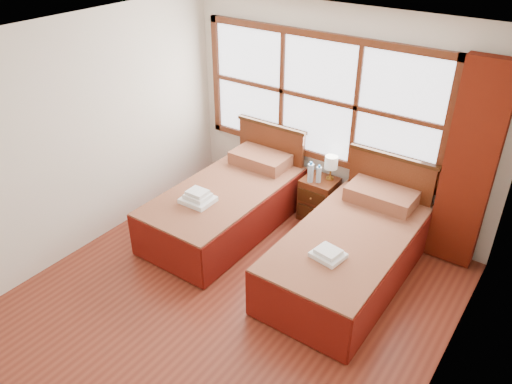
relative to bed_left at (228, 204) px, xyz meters
The scene contains 15 objects.
floor 1.51m from the bed_left, 54.40° to the right, with size 4.50×4.50×0.00m, color maroon.
ceiling 2.71m from the bed_left, 54.40° to the right, with size 4.50×4.50×0.00m, color white.
wall_back 1.67m from the bed_left, 50.89° to the left, with size 4.00×4.00×0.00m, color silver.
wall_left 1.92m from the bed_left, 133.71° to the right, with size 4.50×4.50×0.00m, color silver.
wall_right 3.25m from the bed_left, 22.72° to the right, with size 4.50×4.50×0.00m, color silver.
window 1.67m from the bed_left, 59.15° to the left, with size 3.16×0.06×1.56m.
curtain 2.75m from the bed_left, 20.40° to the left, with size 0.50×0.16×2.30m, color #5F1609.
bed_left is the anchor object (origin of this frame).
bed_right 1.66m from the bed_left, ahead, with size 1.11×2.15×1.08m.
nightstand 1.15m from the bed_left, 44.05° to the left, with size 0.42×0.42×0.56m.
towels_left 0.56m from the bed_left, 97.09° to the right, with size 0.36×0.31×0.15m.
towels_right 1.75m from the bed_left, 17.89° to the right, with size 0.33×0.30×0.09m.
lamp 1.35m from the bed_left, 44.28° to the left, with size 0.16×0.16×0.31m.
bottle_near 1.08m from the bed_left, 42.61° to the left, with size 0.07×0.07×0.27m.
bottle_far 1.16m from the bed_left, 41.31° to the left, with size 0.06×0.06×0.23m.
Camera 1 is at (2.42, -2.85, 3.57)m, focal length 35.00 mm.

